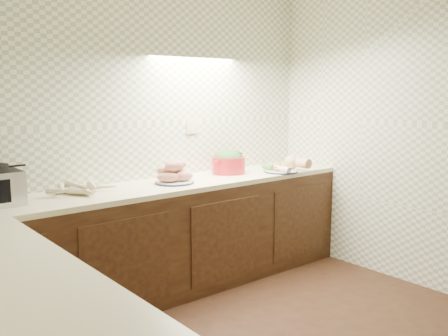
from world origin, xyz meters
TOP-DOWN VIEW (x-y plane):
  - room at (0.00, 0.00)m, footprint 3.60×3.60m
  - counter at (-0.68, 0.68)m, footprint 3.60×3.60m
  - parsnip_pile at (-0.68, 1.54)m, footprint 0.48×0.38m
  - sweet_potato_plate at (0.15, 1.49)m, footprint 0.32×0.32m
  - onion_bowl at (0.17, 1.62)m, footprint 0.14×0.14m
  - dutch_oven at (0.80, 1.58)m, footprint 0.37×0.34m
  - veg_plate at (1.28, 1.33)m, footprint 0.39×0.33m

SIDE VIEW (x-z plane):
  - counter at x=-0.68m, z-range 0.00..0.90m
  - parsnip_pile at x=-0.68m, z-range 0.89..0.98m
  - onion_bowl at x=0.17m, z-range 0.89..0.99m
  - veg_plate at x=1.28m, z-range 0.88..1.02m
  - sweet_potato_plate at x=0.15m, z-range 0.88..1.07m
  - dutch_oven at x=0.80m, z-range 0.90..1.11m
  - room at x=0.00m, z-range 0.33..2.93m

